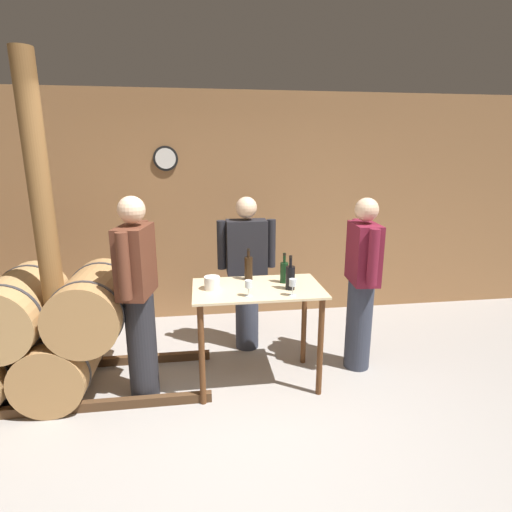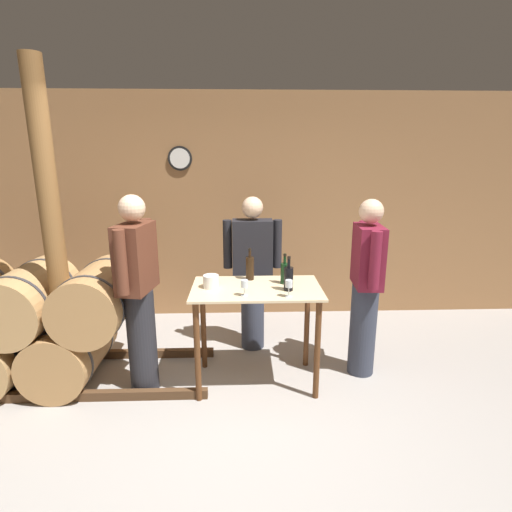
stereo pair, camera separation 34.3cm
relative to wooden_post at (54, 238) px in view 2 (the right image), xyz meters
name	(u,v)px [view 2 (the right image)]	position (x,y,z in m)	size (l,w,h in m)	color
ground_plane	(228,450)	(1.39, -0.80, -1.35)	(14.00, 14.00, 0.00)	#9E9993
back_wall	(233,208)	(1.39, 1.70, 0.00)	(8.40, 0.08, 2.70)	#996B42
barrel_rack	(16,326)	(-0.51, 0.18, -0.83)	(3.71, 0.89, 1.07)	#4C331E
tasting_table	(256,307)	(1.61, 0.07, -0.63)	(1.10, 0.65, 0.90)	beige
wooden_post	(54,238)	(0.00, 0.00, 0.00)	(0.16, 0.16, 2.70)	brown
wine_bottle_far_left	(250,267)	(1.56, 0.29, -0.34)	(0.07, 0.07, 0.29)	black
wine_bottle_left	(285,272)	(1.86, 0.16, -0.35)	(0.07, 0.07, 0.27)	black
wine_bottle_center	(289,278)	(1.88, -0.02, -0.35)	(0.08, 0.08, 0.29)	black
wine_glass_near_left	(244,285)	(1.51, -0.14, -0.36)	(0.06, 0.06, 0.13)	silver
wine_glass_near_center	(289,285)	(1.86, -0.18, -0.35)	(0.06, 0.06, 0.14)	silver
ice_bucket	(211,281)	(1.23, 0.07, -0.40)	(0.13, 0.13, 0.11)	white
person_host	(366,285)	(2.60, 0.19, -0.49)	(0.25, 0.59, 1.63)	#333847
person_visitor_with_scarf	(138,292)	(0.64, -0.01, -0.45)	(0.29, 0.58, 1.69)	#232328
person_visitor_bearded	(253,271)	(1.60, 0.74, -0.51)	(0.59, 0.24, 1.59)	#333847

